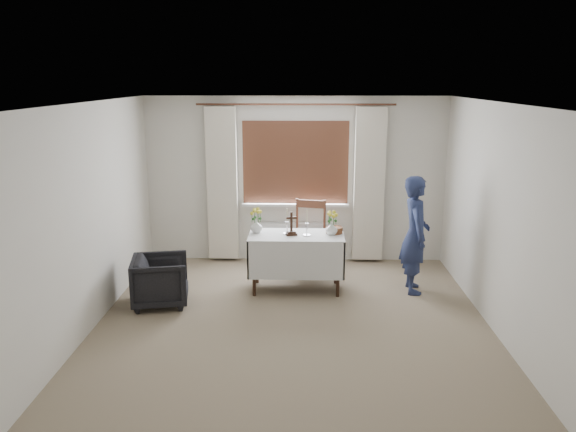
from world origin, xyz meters
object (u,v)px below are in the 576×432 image
(altar_table, at_px, (296,262))
(flower_vase_right, at_px, (332,228))
(flower_vase_left, at_px, (256,226))
(armchair, at_px, (160,281))
(wooden_cross, at_px, (291,224))
(wooden_chair, at_px, (308,237))
(person, at_px, (415,235))

(altar_table, bearing_deg, flower_vase_right, 1.22)
(flower_vase_left, relative_size, flower_vase_right, 1.01)
(armchair, relative_size, wooden_cross, 2.20)
(altar_table, distance_m, flower_vase_right, 0.65)
(altar_table, bearing_deg, flower_vase_left, 170.24)
(armchair, height_order, flower_vase_right, flower_vase_right)
(wooden_chair, height_order, wooden_cross, wooden_cross)
(altar_table, xyz_separation_m, person, (1.55, 0.00, 0.39))
(person, distance_m, flower_vase_left, 2.08)
(person, bearing_deg, flower_vase_right, 89.54)
(flower_vase_right, bearing_deg, flower_vase_left, 175.30)
(wooden_chair, bearing_deg, person, -14.83)
(altar_table, relative_size, armchair, 1.83)
(flower_vase_left, bearing_deg, armchair, -151.10)
(armchair, relative_size, flower_vase_right, 4.08)
(armchair, height_order, wooden_cross, wooden_cross)
(wooden_cross, bearing_deg, armchair, -174.05)
(wooden_cross, bearing_deg, flower_vase_right, -7.97)
(flower_vase_left, bearing_deg, person, -2.51)
(altar_table, xyz_separation_m, wooden_cross, (-0.06, -0.03, 0.53))
(wooden_chair, height_order, armchair, wooden_chair)
(armchair, bearing_deg, wooden_cross, -82.89)
(person, bearing_deg, wooden_chair, 62.75)
(armchair, xyz_separation_m, wooden_cross, (1.61, 0.52, 0.61))
(altar_table, bearing_deg, armchair, -162.06)
(wooden_chair, xyz_separation_m, person, (1.39, -0.72, 0.25))
(altar_table, distance_m, person, 1.59)
(armchair, distance_m, wooden_cross, 1.80)
(person, xyz_separation_m, wooden_cross, (-1.61, -0.03, 0.14))
(armchair, relative_size, flower_vase_left, 4.02)
(altar_table, height_order, wooden_cross, wooden_cross)
(person, relative_size, flower_vase_left, 9.19)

